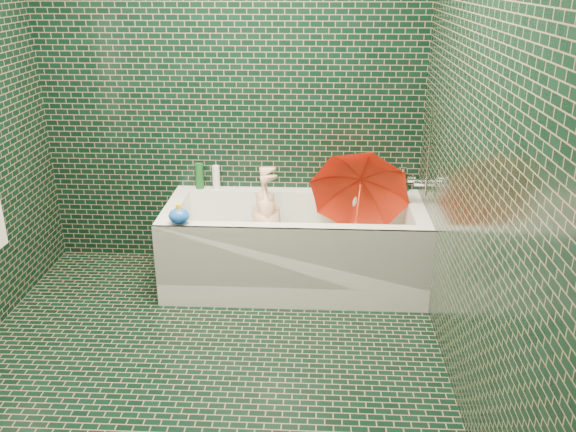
{
  "coord_description": "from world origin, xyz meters",
  "views": [
    {
      "loc": [
        0.59,
        -2.68,
        1.98
      ],
      "look_at": [
        0.42,
        0.82,
        0.56
      ],
      "focal_mm": 38.0,
      "sensor_mm": 36.0,
      "label": 1
    }
  ],
  "objects_px": {
    "umbrella": "(358,203)",
    "bath_toy": "(179,216)",
    "rubber_duck": "(379,185)",
    "child": "(271,240)",
    "bathtub": "(294,254)"
  },
  "relations": [
    {
      "from": "bathtub",
      "to": "bath_toy",
      "type": "relative_size",
      "value": 12.15
    },
    {
      "from": "rubber_duck",
      "to": "bath_toy",
      "type": "relative_size",
      "value": 0.93
    },
    {
      "from": "umbrella",
      "to": "child",
      "type": "bearing_deg",
      "value": -167.42
    },
    {
      "from": "bathtub",
      "to": "child",
      "type": "distance_m",
      "value": 0.19
    },
    {
      "from": "umbrella",
      "to": "bath_toy",
      "type": "distance_m",
      "value": 1.15
    },
    {
      "from": "child",
      "to": "rubber_duck",
      "type": "xyz_separation_m",
      "value": [
        0.73,
        0.33,
        0.29
      ]
    },
    {
      "from": "umbrella",
      "to": "bathtub",
      "type": "bearing_deg",
      "value": -165.34
    },
    {
      "from": "bathtub",
      "to": "umbrella",
      "type": "xyz_separation_m",
      "value": [
        0.41,
        0.03,
        0.37
      ]
    },
    {
      "from": "bathtub",
      "to": "umbrella",
      "type": "relative_size",
      "value": 2.67
    },
    {
      "from": "child",
      "to": "umbrella",
      "type": "distance_m",
      "value": 0.63
    },
    {
      "from": "bathtub",
      "to": "bath_toy",
      "type": "height_order",
      "value": "bath_toy"
    },
    {
      "from": "bath_toy",
      "to": "rubber_duck",
      "type": "bearing_deg",
      "value": 34.47
    },
    {
      "from": "child",
      "to": "umbrella",
      "type": "xyz_separation_m",
      "value": [
        0.57,
        0.02,
        0.27
      ]
    },
    {
      "from": "umbrella",
      "to": "bath_toy",
      "type": "height_order",
      "value": "umbrella"
    },
    {
      "from": "umbrella",
      "to": "rubber_duck",
      "type": "height_order",
      "value": "umbrella"
    }
  ]
}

